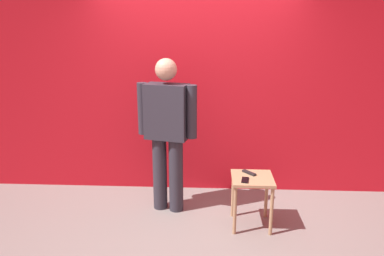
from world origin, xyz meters
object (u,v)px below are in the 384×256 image
object	(u,v)px
standing_person	(167,128)
cell_phone	(245,180)
side_table	(252,187)
tv_remote	(249,173)

from	to	relation	value
standing_person	cell_phone	distance (m)	1.03
side_table	tv_remote	size ratio (longest dim) A/B	3.27
cell_phone	tv_remote	size ratio (longest dim) A/B	0.85
standing_person	side_table	xyz separation A→B (m)	(0.92, -0.33, -0.53)
standing_person	tv_remote	size ratio (longest dim) A/B	10.27
cell_phone	tv_remote	xyz separation A→B (m)	(0.06, 0.18, 0.01)
standing_person	tv_remote	world-z (taller)	standing_person
cell_phone	tv_remote	bearing A→B (deg)	81.41
side_table	tv_remote	xyz separation A→B (m)	(-0.03, 0.09, 0.12)
standing_person	cell_phone	size ratio (longest dim) A/B	12.12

